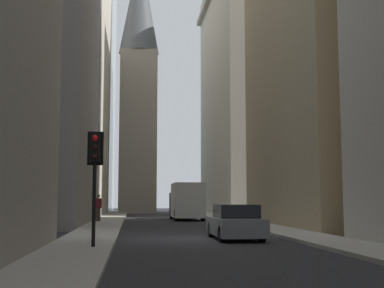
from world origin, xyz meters
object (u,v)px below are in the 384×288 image
hatchback_grey (235,223)px  discarded_bottle (264,227)px  pedestrian (98,206)px  traffic_light_foreground (95,161)px  delivery_truck (186,201)px

hatchback_grey → discarded_bottle: (3.94, -2.25, -0.42)m
hatchback_grey → pedestrian: pedestrian is taller
traffic_light_foreground → discarded_bottle: size_ratio=13.69×
delivery_truck → traffic_light_foreground: bearing=167.0°
discarded_bottle → delivery_truck: bearing=8.3°
pedestrian → discarded_bottle: pedestrian is taller
hatchback_grey → discarded_bottle: size_ratio=15.93×
delivery_truck → traffic_light_foreground: size_ratio=1.75×
delivery_truck → hatchback_grey: bearing=180.0°
hatchback_grey → discarded_bottle: 4.56m
delivery_truck → pedestrian: (-4.78, 6.52, -0.33)m
discarded_bottle → pedestrian: bearing=39.6°
hatchback_grey → traffic_light_foreground: 7.16m
discarded_bottle → traffic_light_foreground: bearing=136.5°
delivery_truck → pedestrian: size_ratio=3.58×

